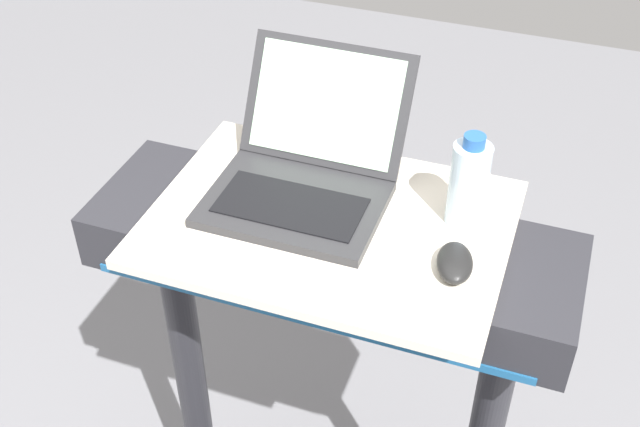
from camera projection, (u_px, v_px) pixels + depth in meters
The scene contains 4 objects.
desk_board at pixel (329, 223), 1.44m from camera, with size 0.63×0.46×0.02m, color beige.
laptop at pixel (305, 170), 1.47m from camera, with size 0.32×0.35×0.22m.
computer_mouse at pixel (455, 263), 1.31m from camera, with size 0.06×0.10×0.03m, color black.
water_bottle at pixel (468, 183), 1.38m from camera, with size 0.07×0.07×0.18m.
Camera 1 is at (0.36, -0.35, 2.06)m, focal length 45.10 mm.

